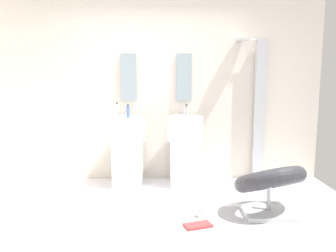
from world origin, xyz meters
TOP-DOWN VIEW (x-y plane):
  - ground_plane at (0.00, 0.00)m, footprint 4.80×3.60m
  - rear_partition at (0.00, 1.65)m, footprint 4.80×0.10m
  - pedestal_sink_left at (-0.40, 1.29)m, footprint 0.49×0.49m
  - pedestal_sink_right at (0.40, 1.29)m, footprint 0.49×0.49m
  - vanity_mirror_left at (-0.40, 1.58)m, footprint 0.22×0.03m
  - vanity_mirror_right at (0.40, 1.58)m, footprint 0.22×0.03m
  - shower_column at (1.48, 1.53)m, footprint 0.49×0.24m
  - lounge_chair at (1.26, 0.22)m, footprint 1.02×1.02m
  - area_rug at (0.57, 0.02)m, footprint 1.24×0.83m
  - magazine_red at (0.44, -0.09)m, footprint 0.31×0.22m
  - coffee_mug at (0.50, 0.14)m, footprint 0.08×0.08m
  - soap_bottle_clear at (-0.54, 1.31)m, footprint 0.05×0.05m
  - soap_bottle_grey at (0.43, 1.44)m, footprint 0.05×0.05m
  - soap_bottle_blue at (-0.37, 1.12)m, footprint 0.04×0.04m

SIDE VIEW (x-z plane):
  - ground_plane at x=0.00m, z-range -0.04..0.00m
  - area_rug at x=0.57m, z-range 0.00..0.01m
  - magazine_red at x=0.44m, z-range 0.01..0.04m
  - coffee_mug at x=0.50m, z-range 0.01..0.11m
  - lounge_chair at x=1.26m, z-range 0.03..0.67m
  - pedestal_sink_left at x=-0.40m, z-range 0.00..1.07m
  - pedestal_sink_right at x=0.40m, z-range 0.00..1.07m
  - soap_bottle_grey at x=0.43m, z-range 0.97..1.12m
  - soap_bottle_blue at x=-0.37m, z-range 0.97..1.15m
  - soap_bottle_clear at x=-0.54m, z-range 0.97..1.16m
  - shower_column at x=1.48m, z-range 0.05..2.10m
  - rear_partition at x=0.00m, z-range 0.00..2.60m
  - vanity_mirror_left at x=-0.40m, z-range 1.17..1.85m
  - vanity_mirror_right at x=0.40m, z-range 1.17..1.85m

